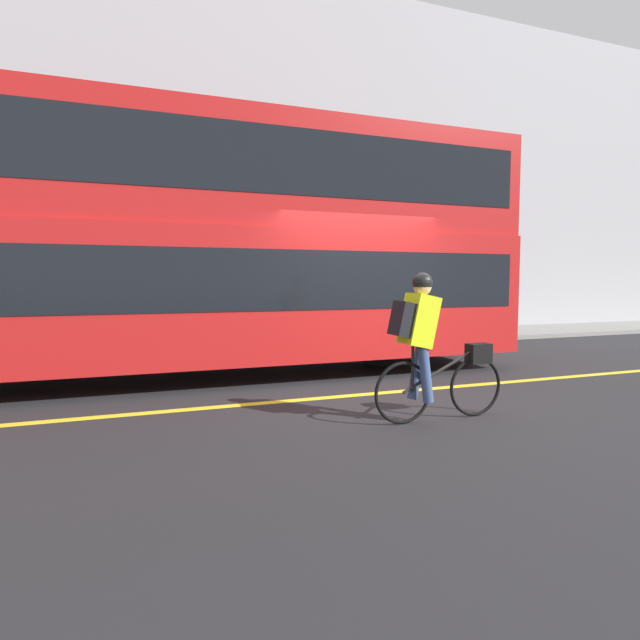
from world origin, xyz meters
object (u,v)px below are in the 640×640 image
Objects in this scene: cyclist_on_bike at (428,342)px; trash_bin at (449,314)px; bus at (185,238)px; street_sign_post at (429,278)px.

trash_bin is (4.96, 6.79, -0.24)m from cyclist_on_bike.
cyclist_on_bike is at bearing -57.80° from bus.
street_sign_post is (4.33, 6.79, 0.73)m from cyclist_on_bike.
cyclist_on_bike is 0.60× the size of street_sign_post.
bus is at bearing -152.87° from street_sign_post.
trash_bin is at bearing 25.06° from bus.
cyclist_on_bike is 8.42m from trash_bin.
trash_bin is (7.14, 3.34, -1.56)m from bus.
street_sign_post is at bearing 27.13° from bus.
bus reaches higher than trash_bin.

